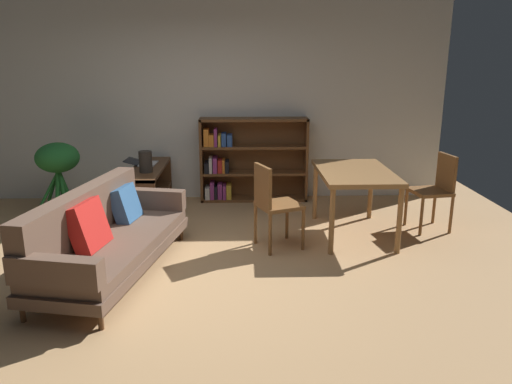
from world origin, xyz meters
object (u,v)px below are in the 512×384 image
object	(u,v)px
bookshelf	(246,160)
dining_table	(355,177)
desk_speaker	(146,162)
open_laptop	(143,163)
potted_floor_plant	(58,164)
dining_chair_near	(273,201)
fabric_couch	(105,235)
dining_chair_far	(436,187)
media_console	(149,192)

from	to	relation	value
bookshelf	dining_table	bearing A→B (deg)	-51.28
desk_speaker	dining_table	distance (m)	2.49
open_laptop	potted_floor_plant	world-z (taller)	potted_floor_plant
desk_speaker	dining_chair_near	world-z (taller)	dining_chair_near
open_laptop	desk_speaker	distance (m)	0.48
fabric_couch	dining_chair_far	xyz separation A→B (m)	(3.54, 1.12, 0.13)
potted_floor_plant	bookshelf	world-z (taller)	bookshelf
potted_floor_plant	dining_chair_near	bearing A→B (deg)	-23.83
fabric_couch	open_laptop	world-z (taller)	fabric_couch
dining_table	media_console	bearing A→B (deg)	161.06
fabric_couch	dining_table	world-z (taller)	fabric_couch
fabric_couch	potted_floor_plant	size ratio (longest dim) A/B	2.30
dining_chair_near	dining_chair_far	size ratio (longest dim) A/B	1.02
open_laptop	bookshelf	xyz separation A→B (m)	(1.35, 0.46, -0.07)
dining_chair_far	bookshelf	world-z (taller)	bookshelf
dining_chair_far	bookshelf	distance (m)	2.56
dining_chair_far	bookshelf	bearing A→B (deg)	148.75
fabric_couch	dining_table	bearing A→B (deg)	20.59
media_console	desk_speaker	distance (m)	0.52
fabric_couch	media_console	size ratio (longest dim) A/B	1.61
desk_speaker	open_laptop	bearing A→B (deg)	105.54
media_console	dining_table	world-z (taller)	dining_table
open_laptop	dining_chair_far	size ratio (longest dim) A/B	0.46
open_laptop	bookshelf	world-z (taller)	bookshelf
dining_chair_near	dining_chair_far	distance (m)	2.01
media_console	dining_chair_near	distance (m)	1.96
media_console	open_laptop	world-z (taller)	open_laptop
dining_table	dining_chair_near	distance (m)	1.02
potted_floor_plant	dining_table	bearing A→B (deg)	-12.28
open_laptop	bookshelf	distance (m)	1.43
fabric_couch	dining_chair_far	size ratio (longest dim) A/B	2.45
dining_table	dining_chair_far	bearing A→B (deg)	9.17
desk_speaker	potted_floor_plant	world-z (taller)	potted_floor_plant
media_console	dining_chair_far	size ratio (longest dim) A/B	1.52
dining_table	desk_speaker	bearing A→B (deg)	166.69
desk_speaker	potted_floor_plant	distance (m)	1.14
desk_speaker	dining_table	bearing A→B (deg)	-13.31
fabric_couch	dining_chair_near	world-z (taller)	dining_chair_near
media_console	open_laptop	xyz separation A→B (m)	(-0.10, 0.19, 0.34)
dining_table	dining_chair_near	world-z (taller)	dining_chair_near
media_console	dining_table	bearing A→B (deg)	-18.94
dining_table	open_laptop	bearing A→B (deg)	158.04
dining_chair_near	potted_floor_plant	bearing A→B (deg)	156.17
fabric_couch	dining_chair_far	distance (m)	3.71
desk_speaker	media_console	bearing A→B (deg)	95.83
dining_table	bookshelf	distance (m)	1.91
open_laptop	dining_chair_far	bearing A→B (deg)	-13.75
dining_table	dining_chair_near	bearing A→B (deg)	-157.88
dining_table	dining_chair_near	size ratio (longest dim) A/B	1.39
potted_floor_plant	dining_chair_near	size ratio (longest dim) A/B	1.05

